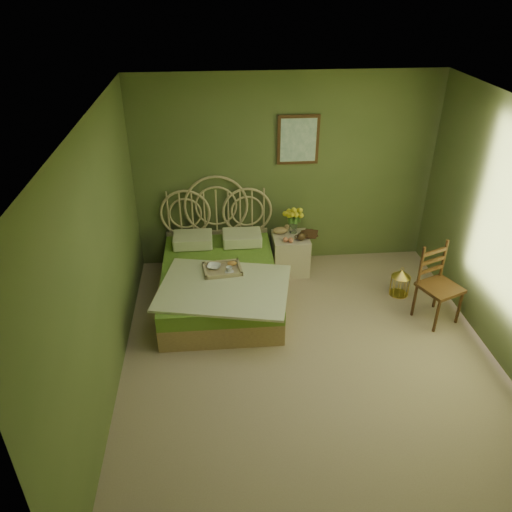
{
  "coord_description": "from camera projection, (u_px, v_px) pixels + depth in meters",
  "views": [
    {
      "loc": [
        -0.94,
        -3.97,
        3.67
      ],
      "look_at": [
        -0.5,
        1.0,
        0.77
      ],
      "focal_mm": 35.0,
      "sensor_mm": 36.0,
      "label": 1
    }
  ],
  "objects": [
    {
      "name": "floor",
      "position": [
        311.0,
        363.0,
        5.33
      ],
      "size": [
        4.5,
        4.5,
        0.0
      ],
      "primitive_type": "plane",
      "color": "tan",
      "rests_on": "ground"
    },
    {
      "name": "bed",
      "position": [
        219.0,
        279.0,
        6.23
      ],
      "size": [
        1.66,
        2.1,
        1.3
      ],
      "color": "tan",
      "rests_on": "floor"
    },
    {
      "name": "book_lower",
      "position": [
        304.0,
        235.0,
        6.72
      ],
      "size": [
        0.21,
        0.25,
        0.02
      ],
      "primitive_type": "imported",
      "rotation": [
        0.0,
        0.0,
        0.2
      ],
      "color": "#381E0F",
      "rests_on": "nightstand"
    },
    {
      "name": "nightstand",
      "position": [
        291.0,
        248.0,
        6.8
      ],
      "size": [
        0.48,
        0.49,
        0.96
      ],
      "color": "beige",
      "rests_on": "floor"
    },
    {
      "name": "wall_back",
      "position": [
        285.0,
        173.0,
        6.62
      ],
      "size": [
        4.0,
        0.0,
        4.0
      ],
      "primitive_type": "plane",
      "rotation": [
        1.57,
        0.0,
        0.0
      ],
      "color": "#5A6736",
      "rests_on": "floor"
    },
    {
      "name": "chair",
      "position": [
        439.0,
        278.0,
        5.81
      ],
      "size": [
        0.55,
        0.55,
        0.94
      ],
      "rotation": [
        0.0,
        0.0,
        0.4
      ],
      "color": "#3E2711",
      "rests_on": "floor"
    },
    {
      "name": "wall_art",
      "position": [
        298.0,
        140.0,
        6.38
      ],
      "size": [
        0.54,
        0.04,
        0.64
      ],
      "color": "#3E2711",
      "rests_on": "wall_back"
    },
    {
      "name": "book_upper",
      "position": [
        304.0,
        233.0,
        6.71
      ],
      "size": [
        0.25,
        0.29,
        0.02
      ],
      "primitive_type": "imported",
      "rotation": [
        0.0,
        0.0,
        -0.33
      ],
      "color": "#472819",
      "rests_on": "nightstand"
    },
    {
      "name": "ceiling",
      "position": [
        329.0,
        119.0,
        4.02
      ],
      "size": [
        4.5,
        4.5,
        0.0
      ],
      "primitive_type": "plane",
      "rotation": [
        3.14,
        0.0,
        0.0
      ],
      "color": "silver",
      "rests_on": "wall_back"
    },
    {
      "name": "cereal_bowl",
      "position": [
        214.0,
        267.0,
        6.04
      ],
      "size": [
        0.2,
        0.2,
        0.04
      ],
      "primitive_type": "imported",
      "rotation": [
        0.0,
        0.0,
        -0.28
      ],
      "color": "white",
      "rests_on": "bed"
    },
    {
      "name": "birdcage",
      "position": [
        400.0,
        283.0,
        6.37
      ],
      "size": [
        0.24,
        0.24,
        0.36
      ],
      "rotation": [
        0.0,
        0.0,
        -0.21
      ],
      "color": "gold",
      "rests_on": "floor"
    },
    {
      "name": "coffee_cup",
      "position": [
        229.0,
        270.0,
        5.95
      ],
      "size": [
        0.09,
        0.09,
        0.07
      ],
      "primitive_type": "imported",
      "rotation": [
        0.0,
        0.0,
        0.11
      ],
      "color": "white",
      "rests_on": "bed"
    },
    {
      "name": "wall_left",
      "position": [
        101.0,
        268.0,
        4.53
      ],
      "size": [
        0.0,
        4.5,
        4.5
      ],
      "primitive_type": "plane",
      "rotation": [
        1.57,
        0.0,
        1.57
      ],
      "color": "#5A6736",
      "rests_on": "floor"
    }
  ]
}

